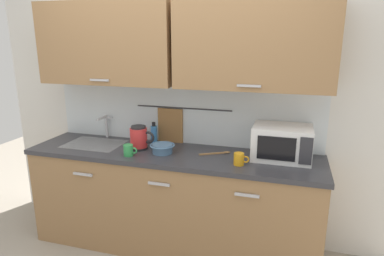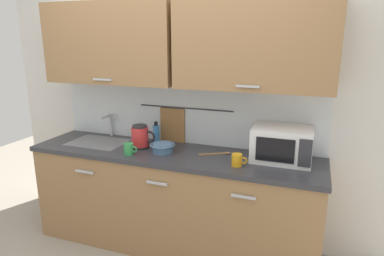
{
  "view_description": "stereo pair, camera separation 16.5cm",
  "coord_description": "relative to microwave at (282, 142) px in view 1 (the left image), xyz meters",
  "views": [
    {
      "loc": [
        0.94,
        -2.27,
        1.84
      ],
      "look_at": [
        0.17,
        0.33,
        1.12
      ],
      "focal_mm": 31.44,
      "sensor_mm": 36.0,
      "label": 1
    },
    {
      "loc": [
        1.1,
        -2.21,
        1.84
      ],
      "look_at": [
        0.17,
        0.33,
        1.12
      ],
      "focal_mm": 31.44,
      "sensor_mm": 36.0,
      "label": 2
    }
  ],
  "objects": [
    {
      "name": "mug_near_sink",
      "position": [
        -1.21,
        -0.29,
        -0.09
      ],
      "size": [
        0.12,
        0.08,
        0.09
      ],
      "color": "green",
      "rests_on": "counter_unit"
    },
    {
      "name": "microwave",
      "position": [
        0.0,
        0.0,
        0.0
      ],
      "size": [
        0.46,
        0.35,
        0.27
      ],
      "color": "white",
      "rests_on": "counter_unit"
    },
    {
      "name": "mug_by_kettle",
      "position": [
        -0.3,
        -0.24,
        -0.09
      ],
      "size": [
        0.12,
        0.08,
        0.09
      ],
      "color": "orange",
      "rests_on": "counter_unit"
    },
    {
      "name": "dish_soap_bottle",
      "position": [
        -1.15,
        0.1,
        -0.05
      ],
      "size": [
        0.06,
        0.06,
        0.2
      ],
      "color": "#3F8CD8",
      "rests_on": "counter_unit"
    },
    {
      "name": "mixing_bowl",
      "position": [
        -0.97,
        -0.15,
        -0.09
      ],
      "size": [
        0.21,
        0.21,
        0.08
      ],
      "color": "#4C7093",
      "rests_on": "counter_unit"
    },
    {
      "name": "back_wall_assembly",
      "position": [
        -0.9,
        0.12,
        0.49
      ],
      "size": [
        3.7,
        0.41,
        2.5
      ],
      "color": "silver",
      "rests_on": "ground"
    },
    {
      "name": "counter_unit",
      "position": [
        -0.91,
        -0.11,
        -0.58
      ],
      "size": [
        2.53,
        0.64,
        0.9
      ],
      "color": "#997047",
      "rests_on": "ground"
    },
    {
      "name": "wooden_spoon",
      "position": [
        -0.51,
        -0.03,
        -0.13
      ],
      "size": [
        0.25,
        0.16,
        0.01
      ],
      "color": "#9E7042",
      "rests_on": "counter_unit"
    },
    {
      "name": "sink_faucet",
      "position": [
        -1.67,
        0.12,
        0.01
      ],
      "size": [
        0.09,
        0.17,
        0.22
      ],
      "color": "#B2B5BA",
      "rests_on": "counter_unit"
    },
    {
      "name": "electric_kettle",
      "position": [
        -1.21,
        -0.1,
        -0.03
      ],
      "size": [
        0.23,
        0.16,
        0.21
      ],
      "color": "black",
      "rests_on": "counter_unit"
    }
  ]
}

